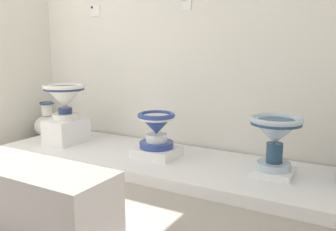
# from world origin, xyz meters

# --- Properties ---
(display_platform) EXTENTS (3.00, 0.91, 0.09)m
(display_platform) POSITION_xyz_m (1.75, 1.99, 0.04)
(display_platform) COLOR white
(display_platform) RESTS_ON ground_plane
(plinth_block_broad_patterned) EXTENTS (0.28, 0.39, 0.24)m
(plinth_block_broad_patterned) POSITION_xyz_m (0.75, 1.93, 0.21)
(plinth_block_broad_patterned) COLOR white
(plinth_block_broad_patterned) RESTS_ON display_platform
(antique_toilet_broad_patterned) EXTENTS (0.40, 0.40, 0.35)m
(antique_toilet_broad_patterned) POSITION_xyz_m (0.75, 1.93, 0.56)
(antique_toilet_broad_patterned) COLOR white
(antique_toilet_broad_patterned) RESTS_ON plinth_block_broad_patterned
(plinth_block_rightmost) EXTENTS (0.36, 0.32, 0.08)m
(plinth_block_rightmost) POSITION_xyz_m (1.78, 1.98, 0.13)
(plinth_block_rightmost) COLOR white
(plinth_block_rightmost) RESTS_ON display_platform
(antique_toilet_rightmost) EXTENTS (0.33, 0.33, 0.31)m
(antique_toilet_rightmost) POSITION_xyz_m (1.78, 1.98, 0.36)
(antique_toilet_rightmost) COLOR #2B4090
(antique_toilet_rightmost) RESTS_ON plinth_block_rightmost
(plinth_block_central_ornate) EXTENTS (0.29, 0.29, 0.05)m
(plinth_block_central_ornate) POSITION_xyz_m (2.78, 2.02, 0.11)
(plinth_block_central_ornate) COLOR white
(plinth_block_central_ornate) RESTS_ON display_platform
(antique_toilet_central_ornate) EXTENTS (0.39, 0.39, 0.40)m
(antique_toilet_central_ornate) POSITION_xyz_m (2.78, 2.02, 0.41)
(antique_toilet_central_ornate) COLOR silver
(antique_toilet_central_ornate) RESTS_ON plinth_block_central_ornate
(info_placard_first) EXTENTS (0.12, 0.01, 0.12)m
(info_placard_first) POSITION_xyz_m (0.71, 2.46, 1.42)
(info_placard_first) COLOR white
(info_placard_second) EXTENTS (0.09, 0.01, 0.12)m
(info_placard_second) POSITION_xyz_m (1.81, 2.46, 1.43)
(info_placard_second) COLOR white
(decorative_vase_companion) EXTENTS (0.31, 0.31, 0.43)m
(decorative_vase_companion) POSITION_xyz_m (0.20, 2.18, 0.17)
(decorative_vase_companion) COLOR navy
(decorative_vase_companion) RESTS_ON ground_plane
(museum_bench) EXTENTS (1.18, 0.36, 0.40)m
(museum_bench) POSITION_xyz_m (1.71, 0.64, 0.20)
(museum_bench) COLOR gray
(museum_bench) RESTS_ON ground_plane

